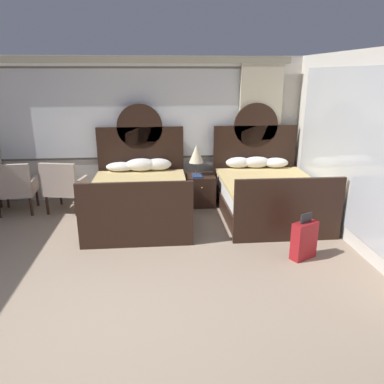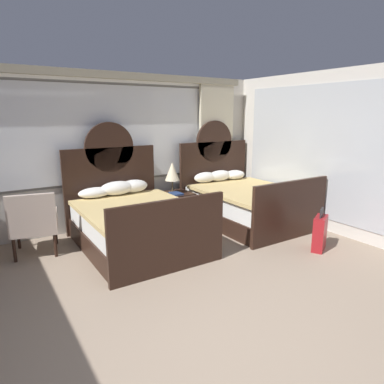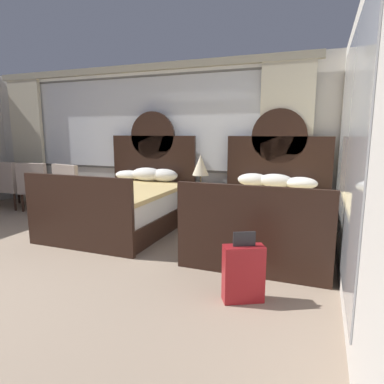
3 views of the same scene
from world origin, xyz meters
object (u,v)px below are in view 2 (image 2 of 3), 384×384
(nightstand_between_beds, at_px, (177,208))
(suitcase_on_floor, at_px, (320,233))
(bed_near_window, at_px, (135,221))
(table_lamp_on_nightstand, at_px, (172,172))
(book_on_nightstand, at_px, (176,194))
(armchair_by_window_left, at_px, (34,222))
(bed_near_mirror, at_px, (244,202))

(nightstand_between_beds, height_order, suitcase_on_floor, suitcase_on_floor)
(bed_near_window, height_order, nightstand_between_beds, bed_near_window)
(bed_near_window, distance_m, table_lamp_on_nightstand, 1.34)
(book_on_nightstand, bearing_deg, table_lamp_on_nightstand, 90.97)
(book_on_nightstand, bearing_deg, nightstand_between_beds, 56.06)
(nightstand_between_beds, bearing_deg, armchair_by_window_left, -175.76)
(bed_near_window, height_order, table_lamp_on_nightstand, bed_near_window)
(nightstand_between_beds, height_order, armchair_by_window_left, armchair_by_window_left)
(table_lamp_on_nightstand, bearing_deg, suitcase_on_floor, -61.90)
(bed_near_mirror, height_order, armchair_by_window_left, bed_near_mirror)
(bed_near_window, relative_size, table_lamp_on_nightstand, 3.74)
(nightstand_between_beds, xyz_separation_m, book_on_nightstand, (-0.07, -0.11, 0.30))
(armchair_by_window_left, bearing_deg, suitcase_on_floor, -30.09)
(bed_near_window, distance_m, armchair_by_window_left, 1.42)
(table_lamp_on_nightstand, xyz_separation_m, suitcase_on_floor, (1.22, -2.29, -0.71))
(book_on_nightstand, relative_size, armchair_by_window_left, 0.28)
(suitcase_on_floor, bearing_deg, nightstand_between_beds, 116.85)
(table_lamp_on_nightstand, relative_size, book_on_nightstand, 2.20)
(bed_near_mirror, xyz_separation_m, nightstand_between_beds, (-1.10, 0.63, -0.10))
(book_on_nightstand, distance_m, armchair_by_window_left, 2.38)
(table_lamp_on_nightstand, distance_m, book_on_nightstand, 0.40)
(bed_near_mirror, relative_size, armchair_by_window_left, 2.29)
(table_lamp_on_nightstand, distance_m, suitcase_on_floor, 2.69)
(book_on_nightstand, height_order, suitcase_on_floor, suitcase_on_floor)
(suitcase_on_floor, bearing_deg, book_on_nightstand, 119.43)
(table_lamp_on_nightstand, relative_size, suitcase_on_floor, 0.89)
(bed_near_mirror, relative_size, suitcase_on_floor, 3.32)
(table_lamp_on_nightstand, bearing_deg, book_on_nightstand, -89.03)
(nightstand_between_beds, bearing_deg, book_on_nightstand, -123.94)
(table_lamp_on_nightstand, xyz_separation_m, book_on_nightstand, (0.00, -0.13, -0.38))
(table_lamp_on_nightstand, bearing_deg, nightstand_between_beds, -15.68)
(bed_near_window, bearing_deg, bed_near_mirror, -0.10)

